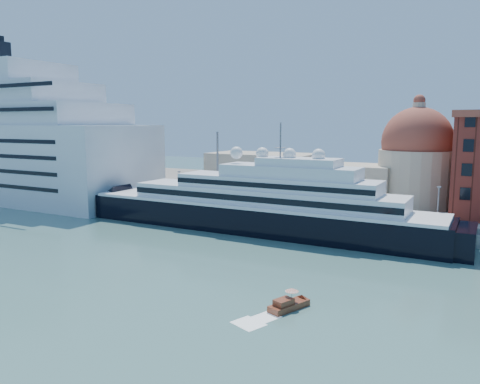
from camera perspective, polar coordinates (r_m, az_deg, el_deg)
The scene contains 9 objects.
ground at distance 77.73m, azimuth -2.63°, elevation -8.45°, with size 400.00×400.00×0.00m, color #3D6963.
quay at distance 107.13m, azimuth 6.79°, elevation -3.13°, with size 180.00×10.00×2.50m, color gray.
land at distance 145.54m, azimuth 12.76°, elevation -0.34°, with size 260.00×72.00×2.00m, color slate.
quay_fence at distance 102.68m, azimuth 5.87°, elevation -2.56°, with size 180.00×0.10×1.20m, color slate.
superyacht at distance 99.83m, azimuth 0.39°, elevation -1.97°, with size 88.65×12.29×26.49m.
service_barge at distance 113.73m, azimuth -12.00°, elevation -2.86°, with size 11.41×4.60×2.51m.
water_taxi at distance 58.79m, azimuth 5.89°, elevation -13.46°, with size 3.80×5.93×2.68m.
church at distance 126.13m, azimuth 13.56°, elevation 2.86°, with size 66.00×18.00×25.50m.
lamp_posts at distance 109.48m, azimuth 0.35°, elevation 1.73°, with size 120.80×2.40×18.00m.
Camera 1 is at (38.45, -63.73, 22.42)m, focal length 35.00 mm.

